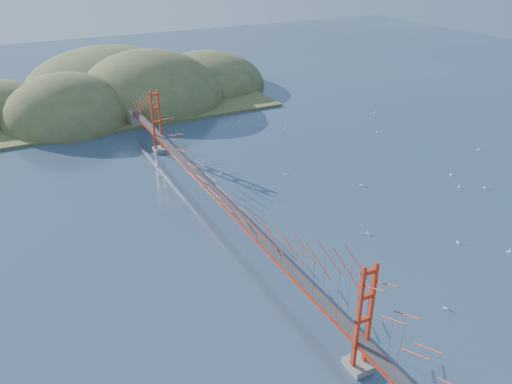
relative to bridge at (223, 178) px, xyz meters
name	(u,v)px	position (x,y,z in m)	size (l,w,h in m)	color
ground	(225,223)	(0.00, -0.18, -7.01)	(320.00, 320.00, 0.00)	#304661
bridge	(223,178)	(0.00, 0.00, 0.00)	(2.20, 94.40, 12.00)	gray
far_headlands	(121,98)	(2.21, 68.33, -7.01)	(84.00, 58.00, 25.00)	olive
sailboat_10	(445,308)	(13.63, -27.91, -6.87)	(0.54, 0.54, 0.59)	white
sailboat_16	(362,185)	(24.62, 0.43, -6.85)	(0.68, 0.68, 0.71)	white
sailboat_7	(239,121)	(20.76, 38.24, -6.85)	(0.63, 0.61, 0.71)	white
sailboat_0	(458,242)	(25.16, -19.06, -6.86)	(0.53, 0.56, 0.63)	white
sailboat_11	(478,150)	(53.76, 2.31, -6.86)	(0.65, 0.65, 0.68)	white
sailboat_9	(377,132)	(43.04, 18.72, -6.87)	(0.57, 0.57, 0.60)	white
sailboat_5	(485,187)	(41.69, -9.41, -6.86)	(0.48, 0.55, 0.63)	white
sailboat_3	(220,174)	(6.00, 15.02, -6.87)	(0.52, 0.43, 0.61)	white
sailboat_17	(374,113)	(50.98, 29.23, -6.86)	(0.62, 0.56, 0.70)	white
sailboat_6	(367,233)	(15.92, -11.82, -6.86)	(0.65, 0.65, 0.68)	white
sailboat_4	(451,174)	(40.62, -3.36, -6.86)	(0.60, 0.60, 0.67)	white
sailboat_8	(285,128)	(27.39, 29.79, -6.85)	(0.68, 0.68, 0.71)	white
sailboat_2	(509,251)	(29.21, -23.74, -6.86)	(0.60, 0.60, 0.64)	white
sailboat_12	(258,125)	(23.27, 34.03, -6.87)	(0.51, 0.43, 0.59)	white
sailboat_1	(286,174)	(15.84, 9.70, -6.87)	(0.52, 0.52, 0.56)	white
sailboat_extra_0	(459,187)	(38.09, -7.40, -6.87)	(0.53, 0.46, 0.61)	white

